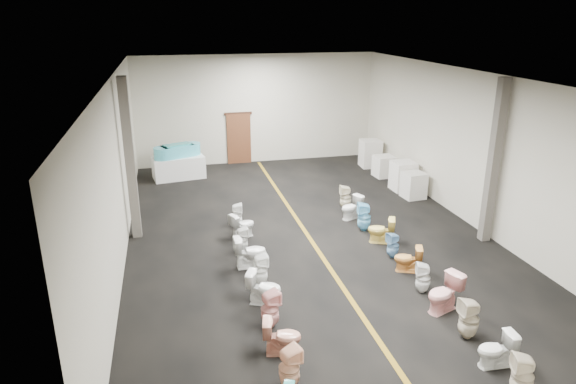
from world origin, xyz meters
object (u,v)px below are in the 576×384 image
Objects in this scene: toilet_left_4 at (264,288)px; toilet_right_7 at (381,230)px; toilet_left_9 at (237,215)px; bathtub at (177,151)px; toilet_right_9 at (352,207)px; appliance_crate_d at (370,153)px; appliance_crate_c at (384,166)px; toilet_left_5 at (260,270)px; toilet_left_2 at (282,337)px; toilet_right_1 at (496,350)px; toilet_right_4 at (423,278)px; toilet_right_6 at (393,245)px; toilet_right_10 at (346,197)px; appliance_crate_a at (414,185)px; toilet_right_2 at (469,319)px; toilet_left_8 at (242,225)px; appliance_crate_b at (403,176)px; toilet_right_5 at (408,259)px; display_table at (179,167)px; toilet_right_0 at (522,376)px; toilet_left_6 at (250,252)px; toilet_right_3 at (444,293)px; toilet_left_3 at (270,309)px; toilet_left_7 at (242,240)px; toilet_left_1 at (289,368)px.

toilet_left_4 is 4.44m from toilet_right_7.
toilet_left_9 is 0.99× the size of toilet_right_7.
toilet_left_4 is at bearing -104.14° from bathtub.
appliance_crate_d is at bearing 130.75° from toilet_right_9.
toilet_right_9 is at bearing -151.13° from toilet_right_7.
appliance_crate_d is at bearing 90.00° from appliance_crate_c.
toilet_left_2 is at bearing 174.98° from toilet_left_5.
toilet_right_4 reaches higher than toilet_right_1.
toilet_right_10 reaches higher than toilet_right_6.
toilet_right_2 is at bearing -109.08° from appliance_crate_a.
toilet_left_8 is (-6.23, -4.48, -0.05)m from appliance_crate_c.
toilet_left_5 reaches higher than toilet_left_4.
appliance_crate_c is 11.75m from toilet_left_2.
toilet_right_10 is at bearing -161.88° from toilet_right_4.
toilet_left_2 is 0.95× the size of toilet_left_4.
toilet_right_6 is 0.95× the size of toilet_right_9.
appliance_crate_a reaches higher than toilet_left_2.
appliance_crate_d is 1.62× the size of toilet_right_6.
appliance_crate_b is 1.56× the size of toilet_right_5.
display_table is 2.34× the size of appliance_crate_c.
toilet_right_0 is 8.07m from toilet_right_9.
toilet_left_6 reaches higher than toilet_left_5.
appliance_crate_d is at bearing -16.27° from toilet_left_2.
toilet_right_4 is (-0.04, 1.80, -0.06)m from toilet_right_2.
toilet_left_6 reaches higher than toilet_right_9.
bathtub reaches higher than toilet_right_4.
toilet_right_3 is (0.08, 2.65, 0.02)m from toilet_right_0.
toilet_left_5 is 0.91× the size of toilet_right_2.
toilet_right_5 is at bearing -84.15° from toilet_left_3.
toilet_left_2 is 4.50m from toilet_left_7.
toilet_left_1 is 3.57m from toilet_left_5.
toilet_right_6 is at bearing 158.99° from toilet_right_3.
toilet_left_9 is at bearing -97.10° from bathtub.
toilet_left_8 is at bearing 23.31° from toilet_left_4.
toilet_left_1 is (-6.40, -10.85, -0.01)m from appliance_crate_c.
toilet_left_5 is (-6.24, -8.72, -0.17)m from appliance_crate_d.
toilet_left_1 is at bearing -38.27° from toilet_right_4.
appliance_crate_b is 1.68m from appliance_crate_c.
toilet_right_2 is 4.54m from toilet_right_7.
appliance_crate_b is 1.43× the size of toilet_left_9.
toilet_left_7 reaches higher than toilet_right_1.
toilet_left_1 reaches higher than toilet_right_5.
toilet_left_8 is at bearing -75.72° from display_table.
toilet_right_3 is at bearing -166.61° from toilet_left_8.
appliance_crate_c is 12.24m from toilet_right_0.
toilet_left_4 is 1.11× the size of toilet_left_7.
toilet_left_6 is at bearing -129.18° from appliance_crate_d.
toilet_left_3 is at bearing 178.27° from toilet_left_6.
toilet_left_4 is 3.76m from toilet_right_5.
toilet_right_9 is at bearing -47.46° from display_table.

